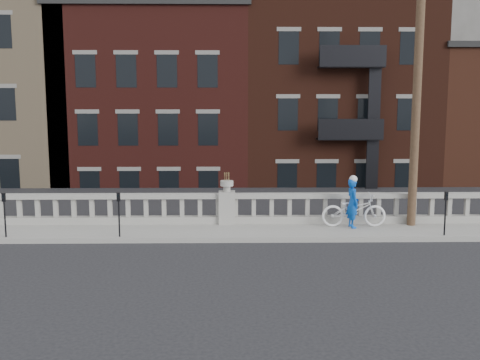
# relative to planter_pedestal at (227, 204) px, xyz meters

# --- Properties ---
(ground) EXTENTS (120.00, 120.00, 0.00)m
(ground) POSITION_rel_planter_pedestal_xyz_m (0.00, -3.95, -0.83)
(ground) COLOR black
(ground) RESTS_ON ground
(sidewalk) EXTENTS (32.00, 2.20, 0.15)m
(sidewalk) POSITION_rel_planter_pedestal_xyz_m (0.00, -0.95, -0.76)
(sidewalk) COLOR gray
(sidewalk) RESTS_ON ground
(balustrade) EXTENTS (28.00, 0.34, 1.03)m
(balustrade) POSITION_rel_planter_pedestal_xyz_m (0.00, 0.00, -0.19)
(balustrade) COLOR gray
(balustrade) RESTS_ON sidewalk
(planter_pedestal) EXTENTS (0.55, 0.55, 1.76)m
(planter_pedestal) POSITION_rel_planter_pedestal_xyz_m (0.00, 0.00, 0.00)
(planter_pedestal) COLOR gray
(planter_pedestal) RESTS_ON sidewalk
(lower_level) EXTENTS (80.00, 44.00, 20.80)m
(lower_level) POSITION_rel_planter_pedestal_xyz_m (0.56, 19.09, 1.80)
(lower_level) COLOR #605E59
(lower_level) RESTS_ON ground
(utility_pole) EXTENTS (1.60, 0.28, 10.00)m
(utility_pole) POSITION_rel_planter_pedestal_xyz_m (6.20, -0.35, 4.41)
(utility_pole) COLOR #422D1E
(utility_pole) RESTS_ON sidewalk
(parking_meter_a) EXTENTS (0.10, 0.09, 1.36)m
(parking_meter_a) POSITION_rel_planter_pedestal_xyz_m (-6.74, -1.80, 0.17)
(parking_meter_a) COLOR black
(parking_meter_a) RESTS_ON sidewalk
(parking_meter_b) EXTENTS (0.10, 0.09, 1.36)m
(parking_meter_b) POSITION_rel_planter_pedestal_xyz_m (-3.28, -1.80, 0.17)
(parking_meter_b) COLOR black
(parking_meter_b) RESTS_ON sidewalk
(parking_meter_c) EXTENTS (0.10, 0.09, 1.36)m
(parking_meter_c) POSITION_rel_planter_pedestal_xyz_m (6.75, -1.80, 0.17)
(parking_meter_c) COLOR black
(parking_meter_c) RESTS_ON sidewalk
(bicycle) EXTENTS (2.12, 0.76, 1.11)m
(bicycle) POSITION_rel_planter_pedestal_xyz_m (4.21, -0.54, -0.12)
(bicycle) COLOR white
(bicycle) RESTS_ON sidewalk
(cyclist) EXTENTS (0.48, 0.64, 1.62)m
(cyclist) POSITION_rel_planter_pedestal_xyz_m (4.13, -0.67, 0.13)
(cyclist) COLOR #0B48B2
(cyclist) RESTS_ON sidewalk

